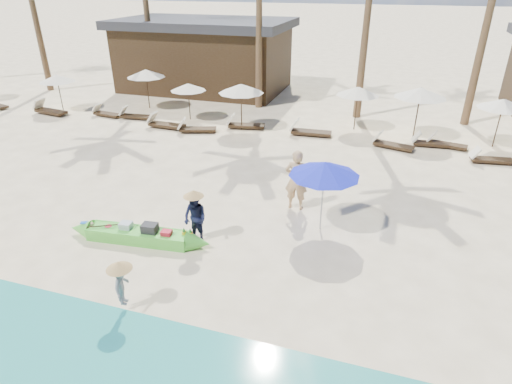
% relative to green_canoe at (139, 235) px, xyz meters
% --- Properties ---
extents(ground, '(240.00, 240.00, 0.00)m').
position_rel_green_canoe_xyz_m(ground, '(2.44, -0.04, -0.20)').
color(ground, '#FCE7BA').
rests_on(ground, ground).
extents(green_canoe, '(4.65, 0.90, 0.59)m').
position_rel_green_canoe_xyz_m(green_canoe, '(0.00, 0.00, 0.00)').
color(green_canoe, '#54CE3E').
rests_on(green_canoe, ground).
extents(tourist, '(0.73, 0.48, 1.97)m').
position_rel_green_canoe_xyz_m(tourist, '(3.73, 3.22, 0.79)').
color(tourist, tan).
rests_on(tourist, ground).
extents(vendor_green, '(0.87, 0.77, 1.48)m').
position_rel_green_canoe_xyz_m(vendor_green, '(1.54, 0.48, 0.54)').
color(vendor_green, black).
rests_on(vendor_green, ground).
extents(vendor_yellow, '(0.54, 0.71, 0.98)m').
position_rel_green_canoe_xyz_m(vendor_yellow, '(1.20, -2.51, 0.47)').
color(vendor_yellow, gray).
rests_on(vendor_yellow, ground).
extents(blue_umbrella, '(1.98, 1.98, 2.13)m').
position_rel_green_canoe_xyz_m(blue_umbrella, '(4.72, 2.18, 1.73)').
color(blue_umbrella, '#99999E').
rests_on(blue_umbrella, ground).
extents(resort_parasol_2, '(1.88, 1.88, 1.94)m').
position_rel_green_canoe_xyz_m(resort_parasol_2, '(-11.07, 10.29, 1.55)').
color(resort_parasol_2, '#332314').
rests_on(resort_parasol_2, ground).
extents(lounger_2_left, '(2.04, 0.89, 0.67)m').
position_rel_green_canoe_xyz_m(lounger_2_left, '(-11.25, 9.44, 0.02)').
color(lounger_2_left, '#332314').
rests_on(lounger_2_left, ground).
extents(resort_parasol_3, '(2.07, 2.07, 2.14)m').
position_rel_green_canoe_xyz_m(resort_parasol_3, '(-6.72, 12.13, 1.73)').
color(resort_parasol_3, '#332314').
rests_on(resort_parasol_3, ground).
extents(lounger_3_left, '(1.68, 0.69, 0.56)m').
position_rel_green_canoe_xyz_m(lounger_3_left, '(-8.10, 10.01, -0.01)').
color(lounger_3_left, '#332314').
rests_on(lounger_3_left, ground).
extents(lounger_3_right, '(1.73, 0.68, 0.57)m').
position_rel_green_canoe_xyz_m(lounger_3_right, '(-6.41, 10.07, -0.01)').
color(lounger_3_right, '#332314').
rests_on(lounger_3_right, ground).
extents(resort_parasol_4, '(1.80, 1.80, 1.85)m').
position_rel_green_canoe_xyz_m(resort_parasol_4, '(-3.61, 10.89, 1.47)').
color(resort_parasol_4, '#332314').
rests_on(resort_parasol_4, ground).
extents(lounger_4_left, '(1.93, 0.67, 0.65)m').
position_rel_green_canoe_xyz_m(lounger_4_left, '(-4.18, 9.21, 0.02)').
color(lounger_4_left, '#332314').
rests_on(lounger_4_left, ground).
extents(lounger_4_right, '(1.88, 1.07, 0.61)m').
position_rel_green_canoe_xyz_m(lounger_4_right, '(-2.47, 9.05, 0.01)').
color(lounger_4_right, '#332314').
rests_on(lounger_4_right, ground).
extents(resort_parasol_5, '(2.13, 2.13, 2.19)m').
position_rel_green_canoe_xyz_m(resort_parasol_5, '(-0.52, 10.16, 1.78)').
color(resort_parasol_5, '#332314').
rests_on(resort_parasol_5, ground).
extents(lounger_5_left, '(1.92, 0.91, 0.63)m').
position_rel_green_canoe_xyz_m(lounger_5_left, '(-0.45, 10.29, 0.01)').
color(lounger_5_left, '#332314').
rests_on(lounger_5_left, ground).
extents(resort_parasol_6, '(2.01, 2.01, 2.07)m').
position_rel_green_canoe_xyz_m(resort_parasol_6, '(4.69, 11.79, 1.67)').
color(resort_parasol_6, '#332314').
rests_on(resort_parasol_6, ground).
extents(lounger_6_left, '(1.96, 0.69, 0.66)m').
position_rel_green_canoe_xyz_m(lounger_6_left, '(2.74, 10.25, 0.02)').
color(lounger_6_left, '#332314').
rests_on(lounger_6_left, ground).
extents(lounger_6_right, '(1.83, 0.97, 0.60)m').
position_rel_green_canoe_xyz_m(lounger_6_right, '(6.46, 9.70, 0.00)').
color(lounger_6_right, '#332314').
rests_on(lounger_6_right, ground).
extents(resort_parasol_7, '(2.26, 2.26, 2.33)m').
position_rel_green_canoe_xyz_m(resort_parasol_7, '(7.41, 11.36, 1.90)').
color(resort_parasol_7, '#332314').
rests_on(resort_parasol_7, ground).
extents(lounger_7_left, '(1.71, 0.65, 0.57)m').
position_rel_green_canoe_xyz_m(lounger_7_left, '(8.06, 10.40, -0.01)').
color(lounger_7_left, '#332314').
rests_on(lounger_7_left, ground).
extents(lounger_7_right, '(1.71, 0.85, 0.56)m').
position_rel_green_canoe_xyz_m(lounger_7_right, '(8.70, 10.51, -0.01)').
color(lounger_7_right, '#332314').
rests_on(lounger_7_right, ground).
extents(resort_parasol_8, '(2.05, 2.05, 2.11)m').
position_rel_green_canoe_xyz_m(resort_parasol_8, '(10.71, 11.22, 1.70)').
color(resort_parasol_8, '#332314').
rests_on(resort_parasol_8, ground).
extents(lounger_8_left, '(1.70, 0.73, 0.56)m').
position_rel_green_canoe_xyz_m(lounger_8_left, '(10.24, 9.16, -0.01)').
color(lounger_8_left, '#332314').
rests_on(lounger_8_left, ground).
extents(pavilion_west, '(10.80, 6.60, 4.30)m').
position_rel_green_canoe_xyz_m(pavilion_west, '(-5.56, 17.46, 1.99)').
color(pavilion_west, '#332314').
rests_on(pavilion_west, ground).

